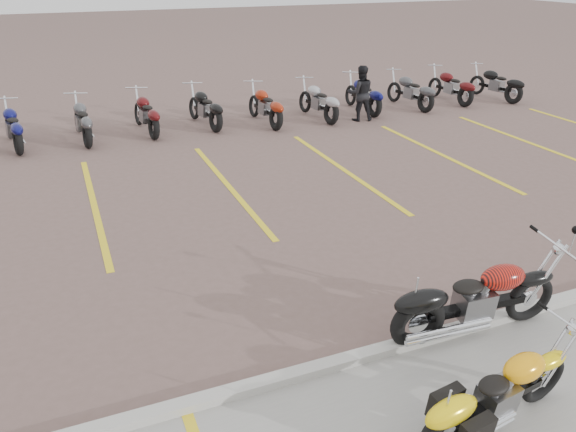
# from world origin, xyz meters

# --- Properties ---
(ground) EXTENTS (100.00, 100.00, 0.00)m
(ground) POSITION_xyz_m (0.00, 0.00, 0.00)
(ground) COLOR brown
(ground) RESTS_ON ground
(curb) EXTENTS (60.00, 0.18, 0.12)m
(curb) POSITION_xyz_m (0.00, -2.00, 0.06)
(curb) COLOR #ADAAA3
(curb) RESTS_ON ground
(parking_stripes) EXTENTS (38.00, 5.50, 0.01)m
(parking_stripes) POSITION_xyz_m (0.00, 4.00, 0.00)
(parking_stripes) COLOR yellow
(parking_stripes) RESTS_ON ground
(yellow_cruiser) EXTENTS (2.00, 0.43, 0.83)m
(yellow_cruiser) POSITION_xyz_m (0.47, -3.40, 0.41)
(yellow_cruiser) COLOR black
(yellow_cruiser) RESTS_ON ground
(flame_cruiser) EXTENTS (2.34, 0.38, 0.96)m
(flame_cruiser) POSITION_xyz_m (1.30, -2.04, 0.48)
(flame_cruiser) COLOR black
(flame_cruiser) RESTS_ON ground
(person_b) EXTENTS (0.91, 0.79, 1.59)m
(person_b) POSITION_xyz_m (5.12, 7.62, 0.79)
(person_b) COLOR black
(person_b) RESTS_ON ground
(bg_bike_row) EXTENTS (20.56, 2.04, 1.10)m
(bg_bike_row) POSITION_xyz_m (0.73, 8.50, 0.55)
(bg_bike_row) COLOR black
(bg_bike_row) RESTS_ON ground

